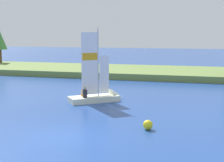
% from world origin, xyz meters
% --- Properties ---
extents(ground_plane, '(200.00, 200.00, 0.00)m').
position_xyz_m(ground_plane, '(0.00, 0.00, 0.00)').
color(ground_plane, '#234793').
extents(shore_bank, '(80.00, 10.92, 0.71)m').
position_xyz_m(shore_bank, '(0.00, 26.01, 0.36)').
color(shore_bank, olive).
rests_on(shore_bank, ground).
extents(shoreline_tree_midleft, '(2.22, 2.22, 5.02)m').
position_xyz_m(shoreline_tree_midleft, '(-23.35, 29.49, 4.17)').
color(shoreline_tree_midleft, brown).
rests_on(shoreline_tree_midleft, shore_bank).
extents(sailboat, '(4.19, 3.76, 6.05)m').
position_xyz_m(sailboat, '(-0.75, 9.20, 0.39)').
color(sailboat, silver).
rests_on(sailboat, ground).
extents(channel_buoy, '(0.53, 0.53, 0.53)m').
position_xyz_m(channel_buoy, '(3.86, 2.52, 0.26)').
color(channel_buoy, yellow).
rests_on(channel_buoy, ground).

